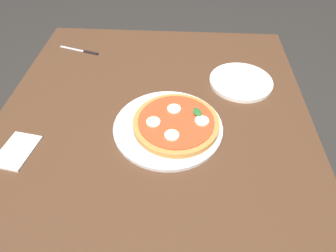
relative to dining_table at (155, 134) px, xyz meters
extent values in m
plane|color=#2D2B28|center=(0.00, 0.00, -0.61)|extent=(6.00, 6.00, 0.00)
cube|color=#4C301E|center=(0.00, 0.00, 0.08)|extent=(1.10, 1.01, 0.04)
cube|color=#4C301E|center=(-0.47, -0.43, -0.28)|extent=(0.07, 0.07, 0.68)
cube|color=#4C301E|center=(-0.47, 0.43, -0.28)|extent=(0.07, 0.07, 0.68)
cylinder|color=silver|center=(0.07, 0.05, 0.11)|extent=(0.34, 0.34, 0.01)
cylinder|color=#C6843F|center=(0.06, 0.07, 0.12)|extent=(0.26, 0.26, 0.02)
cylinder|color=#CC4723|center=(0.06, 0.07, 0.13)|extent=(0.23, 0.23, 0.00)
cylinder|color=white|center=(0.13, 0.06, 0.14)|extent=(0.04, 0.04, 0.00)
cylinder|color=white|center=(0.06, 0.15, 0.14)|extent=(0.04, 0.04, 0.00)
cylinder|color=white|center=(0.02, 0.07, 0.14)|extent=(0.04, 0.04, 0.00)
cylinder|color=white|center=(0.08, 0.01, 0.14)|extent=(0.04, 0.04, 0.00)
ellipsoid|color=#286B2D|center=(0.04, 0.14, 0.14)|extent=(0.03, 0.03, 0.00)
ellipsoid|color=#286B2D|center=(0.03, 0.14, 0.14)|extent=(0.04, 0.03, 0.00)
cylinder|color=white|center=(-0.18, 0.30, 0.11)|extent=(0.23, 0.23, 0.01)
cube|color=white|center=(0.19, -0.38, 0.11)|extent=(0.14, 0.11, 0.01)
cube|color=black|center=(-0.35, -0.29, 0.10)|extent=(0.03, 0.07, 0.01)
cube|color=silver|center=(-0.37, -0.38, 0.10)|extent=(0.04, 0.11, 0.00)
camera|label=1|loc=(0.71, 0.09, 0.76)|focal=31.74mm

